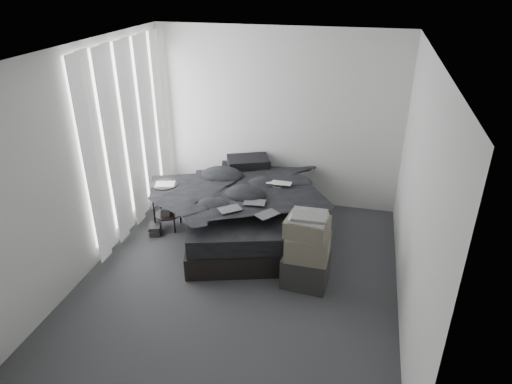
% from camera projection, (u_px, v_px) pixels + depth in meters
% --- Properties ---
extents(floor, '(3.60, 4.20, 0.01)m').
position_uv_depth(floor, '(240.00, 278.00, 5.39)').
color(floor, '#343436').
rests_on(floor, ground).
extents(ceiling, '(3.60, 4.20, 0.01)m').
position_uv_depth(ceiling, '(235.00, 51.00, 4.23)').
color(ceiling, white).
rests_on(ceiling, ground).
extents(wall_back, '(3.60, 0.01, 2.60)m').
position_uv_depth(wall_back, '(277.00, 119.00, 6.63)').
color(wall_back, silver).
rests_on(wall_back, ground).
extents(wall_front, '(3.60, 0.01, 2.60)m').
position_uv_depth(wall_front, '(151.00, 309.00, 2.99)').
color(wall_front, silver).
rests_on(wall_front, ground).
extents(wall_left, '(0.01, 4.20, 2.60)m').
position_uv_depth(wall_left, '(86.00, 163.00, 5.19)').
color(wall_left, silver).
rests_on(wall_left, ground).
extents(wall_right, '(0.01, 4.20, 2.60)m').
position_uv_depth(wall_right, '(416.00, 197.00, 4.43)').
color(wall_right, silver).
rests_on(wall_right, ground).
extents(window_left, '(0.02, 2.00, 2.30)m').
position_uv_depth(window_left, '(126.00, 133.00, 5.95)').
color(window_left, white).
rests_on(window_left, wall_left).
extents(curtain_left, '(0.06, 2.12, 2.48)m').
position_uv_depth(curtain_left, '(130.00, 138.00, 5.97)').
color(curtain_left, white).
rests_on(curtain_left, wall_left).
extents(bed, '(2.14, 2.48, 0.29)m').
position_uv_depth(bed, '(249.00, 223.00, 6.24)').
color(bed, black).
rests_on(bed, floor).
extents(mattress, '(2.06, 2.40, 0.23)m').
position_uv_depth(mattress, '(249.00, 207.00, 6.13)').
color(mattress, black).
rests_on(mattress, bed).
extents(duvet, '(2.01, 2.18, 0.25)m').
position_uv_depth(duvet, '(249.00, 193.00, 5.98)').
color(duvet, black).
rests_on(duvet, mattress).
extents(pillow_lower, '(0.73, 0.60, 0.14)m').
position_uv_depth(pillow_lower, '(243.00, 170.00, 6.78)').
color(pillow_lower, black).
rests_on(pillow_lower, mattress).
extents(pillow_upper, '(0.71, 0.61, 0.13)m').
position_uv_depth(pillow_upper, '(248.00, 162.00, 6.70)').
color(pillow_upper, black).
rests_on(pillow_upper, pillow_lower).
extents(laptop, '(0.34, 0.22, 0.03)m').
position_uv_depth(laptop, '(278.00, 180.00, 6.03)').
color(laptop, silver).
rests_on(laptop, duvet).
extents(comic_a, '(0.32, 0.30, 0.01)m').
position_uv_depth(comic_a, '(230.00, 203.00, 5.45)').
color(comic_a, black).
rests_on(comic_a, duvet).
extents(comic_b, '(0.28, 0.20, 0.01)m').
position_uv_depth(comic_b, '(255.00, 196.00, 5.60)').
color(comic_b, black).
rests_on(comic_b, duvet).
extents(comic_c, '(0.30, 0.32, 0.01)m').
position_uv_depth(comic_c, '(267.00, 208.00, 5.33)').
color(comic_c, black).
rests_on(comic_c, duvet).
extents(side_stand, '(0.39, 0.39, 0.66)m').
position_uv_depth(side_stand, '(167.00, 206.00, 6.29)').
color(side_stand, black).
rests_on(side_stand, floor).
extents(papers, '(0.30, 0.25, 0.01)m').
position_uv_depth(papers, '(165.00, 184.00, 6.13)').
color(papers, white).
rests_on(papers, side_stand).
extents(floor_books, '(0.20, 0.24, 0.15)m').
position_uv_depth(floor_books, '(155.00, 229.00, 6.25)').
color(floor_books, black).
rests_on(floor_books, floor).
extents(box_lower, '(0.54, 0.44, 0.37)m').
position_uv_depth(box_lower, '(306.00, 270.00, 5.22)').
color(box_lower, black).
rests_on(box_lower, floor).
extents(box_mid, '(0.48, 0.38, 0.29)m').
position_uv_depth(box_mid, '(308.00, 246.00, 5.06)').
color(box_mid, '#615C4C').
rests_on(box_mid, box_lower).
extents(box_upper, '(0.50, 0.42, 0.20)m').
position_uv_depth(box_upper, '(307.00, 227.00, 4.97)').
color(box_upper, '#615C4C').
rests_on(box_upper, box_mid).
extents(art_book_white, '(0.41, 0.34, 0.04)m').
position_uv_depth(art_book_white, '(309.00, 218.00, 4.91)').
color(art_book_white, silver).
rests_on(art_book_white, box_upper).
extents(art_book_snake, '(0.38, 0.30, 0.04)m').
position_uv_depth(art_book_snake, '(310.00, 215.00, 4.88)').
color(art_book_snake, silver).
rests_on(art_book_snake, art_book_white).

